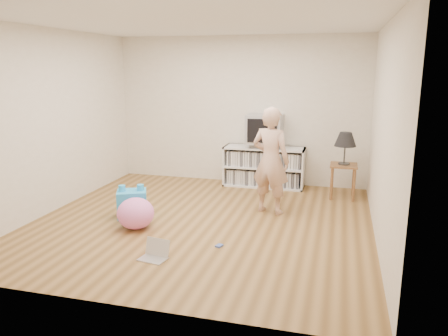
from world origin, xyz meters
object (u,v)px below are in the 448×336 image
laptop (155,253)px  plush_pink (136,213)px  side_table (343,173)px  crt_tv (265,129)px  table_lamp (345,140)px  dvd_deck (264,145)px  person (271,161)px  plush_blue (132,203)px  media_unit (264,167)px

laptop → plush_pink: size_ratio=0.69×
side_table → plush_pink: size_ratio=1.14×
crt_tv → table_lamp: size_ratio=1.17×
dvd_deck → person: (0.33, -1.39, 0.03)m
dvd_deck → table_lamp: 1.41m
side_table → table_lamp: size_ratio=1.07×
dvd_deck → laptop: (-0.63, -3.27, -0.68)m
person → laptop: size_ratio=4.64×
person → plush_blue: bearing=36.5°
side_table → person: person is taller
dvd_deck → person: person is taller
table_lamp → laptop: table_lamp is taller
side_table → plush_blue: bearing=-148.9°
plush_pink → side_table: bearing=39.3°
media_unit → dvd_deck: bearing=-90.0°
laptop → plush_blue: 1.48m
plush_pink → media_unit: bearing=63.6°
laptop → plush_pink: bearing=137.5°
table_lamp → laptop: bearing=-124.3°
media_unit → dvd_deck: size_ratio=3.11×
dvd_deck → plush_blue: 2.63m
person → laptop: 2.23m
person → plush_blue: person is taller
person → plush_blue: 2.04m
media_unit → plush_pink: 2.81m
side_table → crt_tv: bearing=164.8°
media_unit → crt_tv: 0.67m
dvd_deck → side_table: 1.43m
laptop → media_unit: bearing=88.4°
crt_tv → laptop: 3.47m
dvd_deck → plush_blue: size_ratio=0.91×
side_table → dvd_deck: bearing=164.7°
media_unit → plush_pink: bearing=-116.4°
person → plush_blue: (-1.84, -0.70, -0.57)m
side_table → plush_pink: 3.36m
side_table → plush_pink: side_table is taller
media_unit → plush_pink: media_unit is taller
plush_pink → dvd_deck: bearing=63.4°
media_unit → laptop: size_ratio=4.24×
side_table → person: (-1.02, -1.02, 0.35)m
side_table → person: size_ratio=0.36×
laptop → person: bearing=72.1°
side_table → plush_blue: (-2.85, -1.72, -0.22)m
dvd_deck → plush_blue: dvd_deck is taller
plush_blue → plush_pink: plush_blue is taller
table_lamp → plush_blue: 3.41m
laptop → plush_pink: 1.00m
table_lamp → person: (-1.02, -1.02, -0.18)m
person → plush_blue: size_ratio=3.10×
side_table → table_lamp: bearing=0.0°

